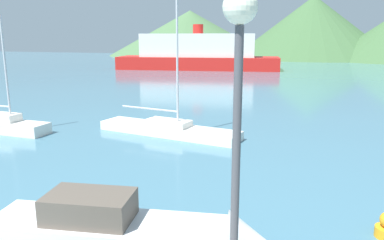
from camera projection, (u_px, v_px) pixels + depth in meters
The scene contains 7 objects.
streetlamp at pixel (238, 100), 5.04m from camera, with size 0.46×0.46×5.54m.
motorboat_near at pixel (133, 232), 10.00m from camera, with size 7.82×2.99×1.88m.
sailboat_inner at pixel (168, 128), 21.61m from camera, with size 8.79×3.10×8.71m.
sailboat_middle at pixel (6, 125), 22.15m from camera, with size 5.47×1.50×6.74m.
ferry_distant at pixel (198, 54), 66.52m from camera, with size 29.17×11.87×7.83m.
hill_west at pixel (190, 33), 121.94m from camera, with size 52.22×52.22×14.21m.
hill_central at pixel (313, 27), 104.82m from camera, with size 44.36×44.36×16.98m.
Camera 1 is at (6.85, -4.39, 5.47)m, focal length 35.00 mm.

